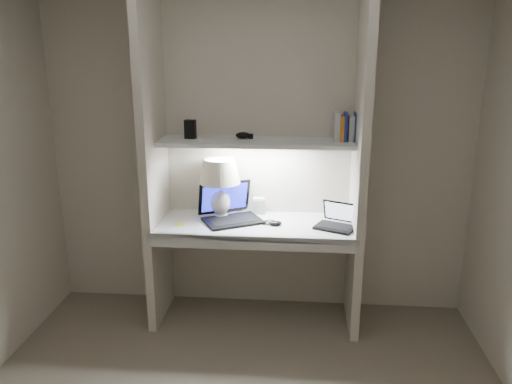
# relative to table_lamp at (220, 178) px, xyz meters

# --- Properties ---
(back_wall) EXTENTS (3.20, 0.01, 2.50)m
(back_wall) POSITION_rel_table_lamp_xyz_m (0.27, 0.15, 0.18)
(back_wall) COLOR beige
(back_wall) RESTS_ON floor
(alcove_panel_left) EXTENTS (0.06, 0.55, 2.50)m
(alcove_panel_left) POSITION_rel_table_lamp_xyz_m (-0.46, -0.12, 0.18)
(alcove_panel_left) COLOR beige
(alcove_panel_left) RESTS_ON floor
(alcove_panel_right) EXTENTS (0.06, 0.55, 2.50)m
(alcove_panel_right) POSITION_rel_table_lamp_xyz_m (1.00, -0.12, 0.18)
(alcove_panel_right) COLOR beige
(alcove_panel_right) RESTS_ON floor
(desk) EXTENTS (1.40, 0.55, 0.04)m
(desk) POSITION_rel_table_lamp_xyz_m (0.27, -0.12, -0.32)
(desk) COLOR white
(desk) RESTS_ON alcove_panel_left
(desk_apron) EXTENTS (1.46, 0.03, 0.10)m
(desk_apron) POSITION_rel_table_lamp_xyz_m (0.27, -0.38, -0.35)
(desk_apron) COLOR silver
(desk_apron) RESTS_ON desk
(shelf) EXTENTS (1.40, 0.36, 0.03)m
(shelf) POSITION_rel_table_lamp_xyz_m (0.27, -0.03, 0.28)
(shelf) COLOR silver
(shelf) RESTS_ON back_wall
(strip_light) EXTENTS (0.60, 0.04, 0.02)m
(strip_light) POSITION_rel_table_lamp_xyz_m (0.27, -0.03, 0.26)
(strip_light) COLOR white
(strip_light) RESTS_ON shelf
(table_lamp) EXTENTS (0.31, 0.31, 0.45)m
(table_lamp) POSITION_rel_table_lamp_xyz_m (0.00, 0.00, 0.00)
(table_lamp) COLOR white
(table_lamp) RESTS_ON desk
(laptop_main) EXTENTS (0.52, 0.50, 0.27)m
(laptop_main) POSITION_rel_table_lamp_xyz_m (0.08, -0.06, -0.24)
(laptop_main) COLOR black
(laptop_main) RESTS_ON desk
(laptop_netbook) EXTENTS (0.34, 0.33, 0.17)m
(laptop_netbook) POSITION_rel_table_lamp_xyz_m (0.87, -0.16, -0.26)
(laptop_netbook) COLOR black
(laptop_netbook) RESTS_ON desk
(speaker) EXTENTS (0.09, 0.07, 0.12)m
(speaker) POSITION_rel_table_lamp_xyz_m (0.29, 0.10, -0.24)
(speaker) COLOR silver
(speaker) RESTS_ON desk
(mouse) EXTENTS (0.10, 0.08, 0.03)m
(mouse) POSITION_rel_table_lamp_xyz_m (0.42, -0.16, -0.29)
(mouse) COLOR black
(mouse) RESTS_ON desk
(cable_coil) EXTENTS (0.10, 0.10, 0.01)m
(cable_coil) POSITION_rel_table_lamp_xyz_m (0.38, -0.11, -0.30)
(cable_coil) COLOR black
(cable_coil) RESTS_ON desk
(sticky_note) EXTENTS (0.08, 0.08, 0.00)m
(sticky_note) POSITION_rel_table_lamp_xyz_m (-0.26, -0.21, -0.30)
(sticky_note) COLOR yellow
(sticky_note) RESTS_ON desk
(book_row) EXTENTS (0.19, 0.13, 0.20)m
(book_row) POSITION_rel_table_lamp_xyz_m (0.92, 0.01, 0.39)
(book_row) COLOR silver
(book_row) RESTS_ON shelf
(shelf_box) EXTENTS (0.08, 0.06, 0.13)m
(shelf_box) POSITION_rel_table_lamp_xyz_m (-0.21, 0.00, 0.36)
(shelf_box) COLOR black
(shelf_box) RESTS_ON shelf
(shelf_gadget) EXTENTS (0.12, 0.10, 0.05)m
(shelf_gadget) POSITION_rel_table_lamp_xyz_m (0.17, 0.04, 0.32)
(shelf_gadget) COLOR black
(shelf_gadget) RESTS_ON shelf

